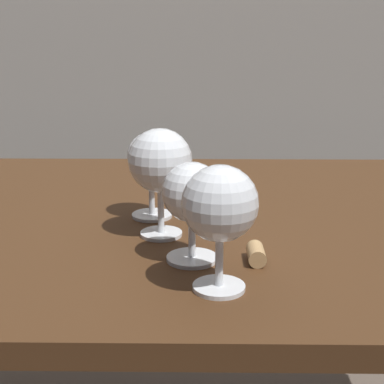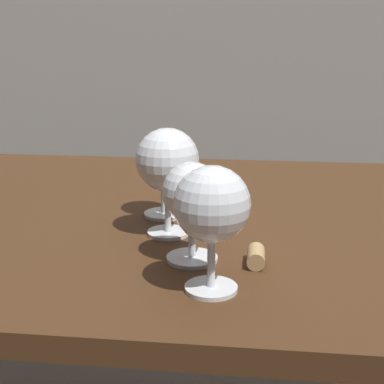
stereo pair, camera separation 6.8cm
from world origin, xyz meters
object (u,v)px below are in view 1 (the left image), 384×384
(wine_glass_empty, at_px, (192,196))
(wine_glass_chardonnay, at_px, (160,163))
(wine_glass_pinot, at_px, (221,205))
(wine_glass_merlot, at_px, (151,159))
(cork, at_px, (256,254))

(wine_glass_empty, relative_size, wine_glass_chardonnay, 0.83)
(wine_glass_pinot, distance_m, wine_glass_chardonnay, 0.19)
(wine_glass_pinot, xyz_separation_m, wine_glass_chardonnay, (-0.08, 0.17, 0.01))
(wine_glass_pinot, xyz_separation_m, wine_glass_merlot, (-0.10, 0.26, -0.00))
(wine_glass_merlot, bearing_deg, wine_glass_pinot, -69.25)
(cork, bearing_deg, wine_glass_empty, 175.92)
(wine_glass_empty, distance_m, cork, 0.11)
(cork, bearing_deg, wine_glass_chardonnay, 142.49)
(wine_glass_pinot, distance_m, cork, 0.13)
(wine_glass_pinot, relative_size, cork, 3.37)
(wine_glass_empty, relative_size, cork, 3.00)
(wine_glass_empty, xyz_separation_m, wine_glass_merlot, (-0.06, 0.17, 0.01))
(wine_glass_empty, bearing_deg, cork, -4.08)
(wine_glass_merlot, bearing_deg, wine_glass_chardonnay, -76.64)
(wine_glass_chardonnay, height_order, wine_glass_merlot, wine_glass_chardonnay)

